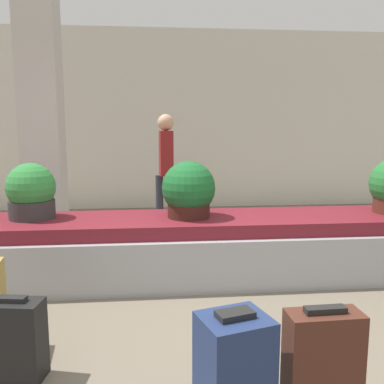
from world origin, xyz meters
TOP-DOWN VIEW (x-y plane):
  - ground_plane at (0.00, 0.00)m, footprint 18.00×18.00m
  - back_wall at (0.00, 5.02)m, footprint 18.00×0.06m
  - carousel at (0.00, 1.30)m, footprint 8.02×1.00m
  - pillar at (-1.71, 2.62)m, footprint 0.46×0.46m
  - suitcase_0 at (0.42, -0.97)m, footprint 0.37×0.18m
  - suitcase_1 at (-1.25, -0.35)m, footprint 0.41×0.25m
  - suitcase_2 at (-0.03, -0.99)m, footprint 0.38×0.36m
  - potted_plant_0 at (-1.56, 1.40)m, footprint 0.47×0.47m
  - potted_plant_1 at (-0.03, 1.30)m, footprint 0.53×0.53m
  - traveler_0 at (-0.18, 3.29)m, footprint 0.31×0.33m

SIDE VIEW (x-z plane):
  - ground_plane at x=0.00m, z-range 0.00..0.00m
  - suitcase_1 at x=-1.25m, z-range -0.01..0.51m
  - carousel at x=0.00m, z-range -0.01..0.60m
  - suitcase_0 at x=0.42m, z-range -0.01..0.65m
  - suitcase_2 at x=-0.03m, z-range -0.01..0.65m
  - potted_plant_0 at x=-1.56m, z-range 0.60..1.14m
  - potted_plant_1 at x=-0.03m, z-range 0.60..1.15m
  - traveler_0 at x=-0.18m, z-range 0.16..1.83m
  - back_wall at x=0.00m, z-range 0.00..3.20m
  - pillar at x=-1.71m, z-range 0.00..3.20m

